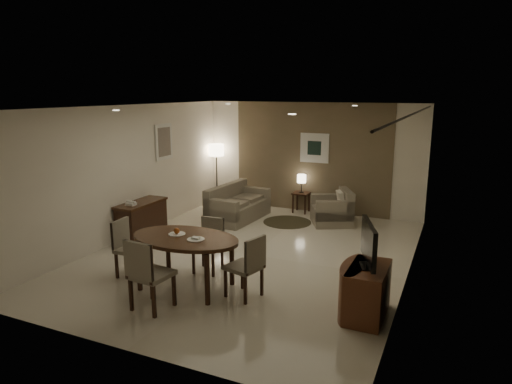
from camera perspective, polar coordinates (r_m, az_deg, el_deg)
The scene contains 31 objects.
room_shell at distance 8.52m, azimuth 0.56°, elevation 1.58°, with size 5.50×7.00×2.70m.
taupe_accent at distance 11.37m, azimuth 6.84°, elevation 4.28°, with size 3.96×0.03×2.70m, color brown.
curtain_wall at distance 7.47m, azimuth 18.41°, elevation -0.87°, with size 0.08×6.70×2.58m, color beige, non-canonical shape.
curtain_rod at distance 7.30m, azimuth 19.14°, elevation 9.26°, with size 0.03×0.03×6.80m, color black.
art_back_frame at distance 11.29m, azimuth 7.32°, elevation 5.48°, with size 0.72×0.03×0.72m, color silver.
art_back_canvas at distance 11.27m, azimuth 7.30°, elevation 5.47°, with size 0.34×0.01×0.34m, color black.
art_left_frame at distance 10.48m, azimuth -11.45°, elevation 6.17°, with size 0.03×0.60×0.80m, color silver.
art_left_canvas at distance 10.47m, azimuth -11.38°, elevation 6.16°, with size 0.01×0.46×0.64m, color gray.
downlight_nl at distance 7.25m, azimuth -17.08°, elevation 9.74°, with size 0.10×0.10×0.01m, color white.
downlight_nr at distance 5.81m, azimuth 4.55°, elevation 9.67°, with size 0.10×0.10×0.01m, color white.
downlight_fl at distance 10.24m, azimuth -3.53°, elevation 10.93°, with size 0.10×0.10×0.01m, color white.
downlight_fr at distance 9.27m, azimuth 12.25°, elevation 10.51°, with size 0.10×0.10×0.01m, color white.
console_desk at distance 9.68m, azimuth -14.09°, elevation -3.39°, with size 0.48×1.20×0.75m, color #3F2514, non-canonical shape.
telephone at distance 9.35m, azimuth -15.36°, elevation -1.33°, with size 0.20×0.14×0.09m, color white, non-canonical shape.
tv_cabinet at distance 6.40m, azimuth 13.76°, elevation -12.03°, with size 0.48×0.90×0.70m, color brown, non-canonical shape.
flat_tv at distance 6.16m, azimuth 13.90°, elevation -6.32°, with size 0.06×0.88×0.60m, color black, non-canonical shape.
dining_table at distance 7.14m, azimuth -8.75°, elevation -8.68°, with size 1.73×1.08×0.81m, color #3F2514, non-canonical shape.
chair_near at distance 6.53m, azimuth -12.90°, elevation -9.88°, with size 0.50×0.50×1.03m, color gray, non-canonical shape.
chair_far at distance 7.67m, azimuth -6.05°, elevation -6.75°, with size 0.43×0.43×0.89m, color gray, non-canonical shape.
chair_left at distance 7.73m, azimuth -15.19°, elevation -6.83°, with size 0.45×0.45×0.93m, color gray, non-canonical shape.
chair_right at distance 6.74m, azimuth -1.54°, elevation -9.24°, with size 0.46×0.46×0.94m, color gray, non-canonical shape.
plate_a at distance 7.13m, azimuth -9.86°, elevation -5.21°, with size 0.26×0.26×0.02m, color white.
plate_b at distance 6.84m, azimuth -7.54°, elevation -5.90°, with size 0.26×0.26×0.02m, color white.
fruit_apple at distance 7.12m, azimuth -9.88°, elevation -4.80°, with size 0.09×0.09×0.09m, color #A34512.
napkin at distance 6.84m, azimuth -7.54°, elevation -5.72°, with size 0.12×0.08×0.03m, color white.
round_rug at distance 10.58m, azimuth 3.92°, elevation -3.76°, with size 1.10×1.10×0.01m, color #393520.
sofa at distance 10.71m, azimuth -2.20°, elevation -1.33°, with size 0.85×1.71×0.80m, color gray, non-canonical shape.
armchair at distance 10.48m, azimuth 9.44°, elevation -1.85°, with size 0.88×0.84×0.79m, color gray, non-canonical shape.
side_table at distance 11.41m, azimuth 5.66°, elevation -1.29°, with size 0.40×0.40×0.50m, color #321A10, non-canonical shape.
table_lamp at distance 11.30m, azimuth 5.71°, elevation 1.18°, with size 0.22×0.22×0.50m, color #FFEAC1, non-canonical shape.
floor_lamp at distance 12.18m, azimuth -4.93°, elevation 2.24°, with size 0.40×0.40×1.60m, color #FFE5B7, non-canonical shape.
Camera 1 is at (3.36, -7.26, 2.98)m, focal length 32.00 mm.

